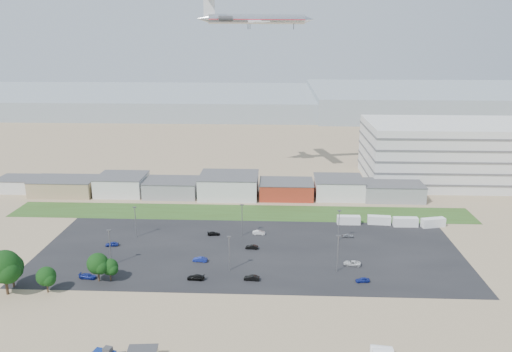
# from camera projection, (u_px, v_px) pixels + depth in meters

# --- Properties ---
(ground) EXTENTS (700.00, 700.00, 0.00)m
(ground) POSITION_uv_depth(u_px,v_px,m) (226.00, 284.00, 124.03)
(ground) COLOR #8D735A
(ground) RESTS_ON ground
(parking_lot) EXTENTS (120.00, 50.00, 0.01)m
(parking_lot) POSITION_uv_depth(u_px,v_px,m) (250.00, 251.00, 143.04)
(parking_lot) COLOR black
(parking_lot) RESTS_ON ground
(grass_strip) EXTENTS (160.00, 16.00, 0.02)m
(grass_strip) POSITION_uv_depth(u_px,v_px,m) (241.00, 212.00, 174.01)
(grass_strip) COLOR #304A1B
(grass_strip) RESTS_ON ground
(hills_backdrop) EXTENTS (700.00, 200.00, 9.00)m
(hills_backdrop) POSITION_uv_depth(u_px,v_px,m) (311.00, 102.00, 423.88)
(hills_backdrop) COLOR gray
(hills_backdrop) RESTS_ON ground
(building_row) EXTENTS (170.00, 20.00, 8.00)m
(building_row) POSITION_uv_depth(u_px,v_px,m) (201.00, 185.00, 191.92)
(building_row) COLOR silver
(building_row) RESTS_ON ground
(parking_garage) EXTENTS (80.00, 40.00, 25.00)m
(parking_garage) POSITION_uv_depth(u_px,v_px,m) (463.00, 152.00, 208.06)
(parking_garage) COLOR silver
(parking_garage) RESTS_ON ground
(storage_tank_nw) EXTENTS (4.39, 2.61, 2.49)m
(storage_tank_nw) POSITION_uv_depth(u_px,v_px,m) (381.00, 351.00, 95.68)
(storage_tank_nw) COLOR silver
(storage_tank_nw) RESTS_ON ground
(box_trailer_a) EXTENTS (7.48, 2.38, 2.80)m
(box_trailer_a) POSITION_uv_depth(u_px,v_px,m) (349.00, 220.00, 163.00)
(box_trailer_a) COLOR silver
(box_trailer_a) RESTS_ON ground
(box_trailer_b) EXTENTS (7.55, 2.91, 2.77)m
(box_trailer_b) POSITION_uv_depth(u_px,v_px,m) (379.00, 220.00, 162.99)
(box_trailer_b) COLOR silver
(box_trailer_b) RESTS_ON ground
(box_trailer_c) EXTENTS (7.87, 2.61, 2.93)m
(box_trailer_c) POSITION_uv_depth(u_px,v_px,m) (405.00, 222.00, 161.14)
(box_trailer_c) COLOR silver
(box_trailer_c) RESTS_ON ground
(box_trailer_d) EXTENTS (8.05, 4.24, 2.88)m
(box_trailer_d) POSITION_uv_depth(u_px,v_px,m) (433.00, 223.00, 160.68)
(box_trailer_d) COLOR silver
(box_trailer_d) RESTS_ON ground
(tree_far_left) EXTENTS (8.42, 8.42, 12.64)m
(tree_far_left) POSITION_uv_depth(u_px,v_px,m) (4.00, 270.00, 117.39)
(tree_far_left) COLOR black
(tree_far_left) RESTS_ON ground
(tree_left) EXTENTS (6.29, 6.29, 9.43)m
(tree_left) POSITION_uv_depth(u_px,v_px,m) (11.00, 269.00, 121.46)
(tree_left) COLOR black
(tree_left) RESTS_ON ground
(tree_mid) EXTENTS (4.96, 4.96, 7.43)m
(tree_mid) POSITION_uv_depth(u_px,v_px,m) (46.00, 278.00, 118.96)
(tree_mid) COLOR black
(tree_mid) RESTS_ON ground
(tree_right) EXTENTS (5.68, 5.68, 8.52)m
(tree_right) POSITION_uv_depth(u_px,v_px,m) (98.00, 266.00, 124.25)
(tree_right) COLOR black
(tree_right) RESTS_ON ground
(tree_near) EXTENTS (4.43, 4.43, 6.65)m
(tree_near) POSITION_uv_depth(u_px,v_px,m) (110.00, 269.00, 124.83)
(tree_near) COLOR black
(tree_near) RESTS_ON ground
(lightpole_front_l) EXTENTS (1.18, 0.49, 10.06)m
(lightpole_front_l) POSITION_uv_depth(u_px,v_px,m) (110.00, 248.00, 132.98)
(lightpole_front_l) COLOR slate
(lightpole_front_l) RESTS_ON ground
(lightpole_front_m) EXTENTS (1.13, 0.47, 9.62)m
(lightpole_front_m) POSITION_uv_depth(u_px,v_px,m) (229.00, 253.00, 129.93)
(lightpole_front_m) COLOR slate
(lightpole_front_m) RESTS_ON ground
(lightpole_front_r) EXTENTS (1.19, 0.50, 10.12)m
(lightpole_front_r) POSITION_uv_depth(u_px,v_px,m) (338.00, 254.00, 129.29)
(lightpole_front_r) COLOR slate
(lightpole_front_r) RESTS_ON ground
(lightpole_back_l) EXTENTS (1.14, 0.48, 9.69)m
(lightpole_back_l) POSITION_uv_depth(u_px,v_px,m) (136.00, 222.00, 151.77)
(lightpole_back_l) COLOR slate
(lightpole_back_l) RESTS_ON ground
(lightpole_back_m) EXTENTS (1.19, 0.49, 10.09)m
(lightpole_back_m) POSITION_uv_depth(u_px,v_px,m) (242.00, 220.00, 152.74)
(lightpole_back_m) COLOR slate
(lightpole_back_m) RESTS_ON ground
(lightpole_back_r) EXTENTS (1.12, 0.47, 9.55)m
(lightpole_back_r) POSITION_uv_depth(u_px,v_px,m) (339.00, 225.00, 149.11)
(lightpole_back_r) COLOR slate
(lightpole_back_r) RESTS_ON ground
(airliner) EXTENTS (54.21, 43.14, 14.11)m
(airliner) POSITION_uv_depth(u_px,v_px,m) (257.00, 19.00, 198.48)
(airliner) COLOR silver
(parked_car_0) EXTENTS (4.78, 2.67, 1.26)m
(parked_car_0) POSITION_uv_depth(u_px,v_px,m) (352.00, 263.00, 133.92)
(parked_car_0) COLOR silver
(parked_car_0) RESTS_ON ground
(parked_car_2) EXTENTS (3.64, 1.76, 1.20)m
(parked_car_2) POSITION_uv_depth(u_px,v_px,m) (362.00, 280.00, 124.82)
(parked_car_2) COLOR navy
(parked_car_2) RESTS_ON ground
(parked_car_3) EXTENTS (4.54, 2.14, 1.28)m
(parked_car_3) POSITION_uv_depth(u_px,v_px,m) (196.00, 277.00, 126.04)
(parked_car_3) COLOR black
(parked_car_3) RESTS_ON ground
(parked_car_4) EXTENTS (4.13, 1.85, 1.32)m
(parked_car_4) POSITION_uv_depth(u_px,v_px,m) (200.00, 259.00, 136.09)
(parked_car_4) COLOR navy
(parked_car_4) RESTS_ON ground
(parked_car_5) EXTENTS (3.93, 1.99, 1.28)m
(parked_car_5) POSITION_uv_depth(u_px,v_px,m) (112.00, 244.00, 146.18)
(parked_car_5) COLOR navy
(parked_car_5) RESTS_ON ground
(parked_car_6) EXTENTS (4.02, 2.08, 1.11)m
(parked_car_6) POSITION_uv_depth(u_px,v_px,m) (214.00, 234.00, 154.07)
(parked_car_6) COLOR black
(parked_car_6) RESTS_ON ground
(parked_car_7) EXTENTS (3.75, 1.60, 1.20)m
(parked_car_7) POSITION_uv_depth(u_px,v_px,m) (252.00, 247.00, 144.18)
(parked_car_7) COLOR black
(parked_car_7) RESTS_ON ground
(parked_car_8) EXTENTS (3.31, 1.35, 1.12)m
(parked_car_8) POSITION_uv_depth(u_px,v_px,m) (348.00, 236.00, 152.52)
(parked_car_8) COLOR #A5A5AA
(parked_car_8) RESTS_ON ground
(parked_car_10) EXTENTS (4.56, 2.23, 1.28)m
(parked_car_10) POSITION_uv_depth(u_px,v_px,m) (88.00, 276.00, 126.65)
(parked_car_10) COLOR navy
(parked_car_10) RESTS_ON ground
(parked_car_11) EXTENTS (3.91, 1.41, 1.28)m
(parked_car_11) POSITION_uv_depth(u_px,v_px,m) (259.00, 232.00, 154.66)
(parked_car_11) COLOR silver
(parked_car_11) RESTS_ON ground
(parked_car_13) EXTENTS (4.05, 1.65, 1.30)m
(parked_car_13) POSITION_uv_depth(u_px,v_px,m) (252.00, 278.00, 125.74)
(parked_car_13) COLOR black
(parked_car_13) RESTS_ON ground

